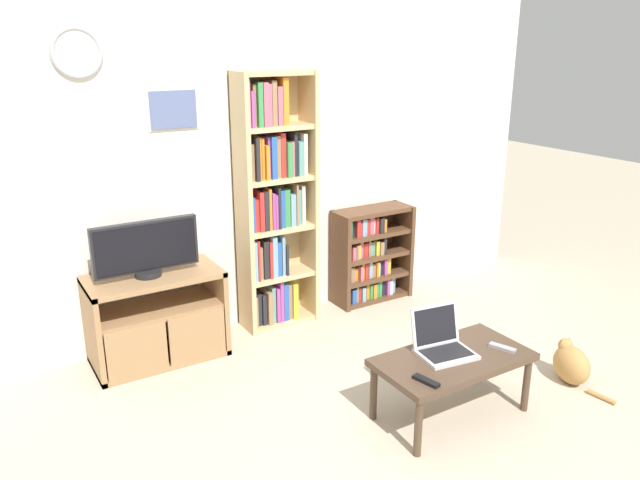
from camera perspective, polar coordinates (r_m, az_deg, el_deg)
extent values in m
plane|color=#BCAD93|center=(3.66, 6.44, -18.53)|extent=(18.00, 18.00, 0.00)
cube|color=silver|center=(4.73, -7.77, 7.20)|extent=(5.73, 0.06, 2.60)
torus|color=#B2B2B7|center=(4.30, -21.35, 15.68)|extent=(0.32, 0.03, 0.32)
cylinder|color=white|center=(4.30, -21.35, 15.68)|extent=(0.26, 0.02, 0.26)
cube|color=silver|center=(4.48, -13.31, 11.55)|extent=(0.36, 0.01, 0.28)
cube|color=slate|center=(4.47, -13.28, 11.54)|extent=(0.33, 0.02, 0.25)
cube|color=#9E754C|center=(4.44, -20.10, -7.86)|extent=(0.04, 0.46, 0.63)
cube|color=#9E754C|center=(4.65, -9.56, -5.78)|extent=(0.04, 0.46, 0.63)
cube|color=#9E754C|center=(4.42, -15.00, -3.29)|extent=(0.91, 0.46, 0.04)
cube|color=#9E754C|center=(4.66, -14.41, -10.16)|extent=(0.91, 0.46, 0.04)
cube|color=#9E754C|center=(4.50, -14.76, -6.09)|extent=(0.84, 0.42, 0.04)
cube|color=#9E754C|center=(4.34, -16.39, -9.71)|extent=(0.40, 0.02, 0.34)
cube|color=#9E754C|center=(4.44, -11.15, -8.61)|extent=(0.40, 0.02, 0.34)
cylinder|color=black|center=(4.39, -15.45, -2.94)|extent=(0.18, 0.18, 0.04)
cube|color=black|center=(4.32, -15.66, -0.55)|extent=(0.71, 0.05, 0.35)
cube|color=black|center=(4.30, -15.55, -0.65)|extent=(0.67, 0.01, 0.31)
cube|color=tan|center=(4.62, -7.04, 2.86)|extent=(0.04, 0.28, 1.96)
cube|color=tan|center=(4.86, -1.05, 3.77)|extent=(0.04, 0.28, 1.96)
cube|color=tan|center=(4.85, -4.68, 3.66)|extent=(0.59, 0.02, 1.96)
cube|color=tan|center=(5.06, -3.74, -7.24)|extent=(0.52, 0.24, 0.04)
cube|color=tan|center=(4.91, -3.83, -3.18)|extent=(0.52, 0.24, 0.04)
cube|color=tan|center=(4.79, -3.92, 1.11)|extent=(0.52, 0.24, 0.04)
cube|color=tan|center=(4.69, -4.02, 5.60)|extent=(0.52, 0.24, 0.04)
cube|color=tan|center=(4.62, -4.12, 10.25)|extent=(0.52, 0.24, 0.04)
cube|color=tan|center=(4.59, -4.23, 15.01)|extent=(0.52, 0.24, 0.04)
cube|color=#93704C|center=(4.92, -6.31, -6.29)|extent=(0.03, 0.20, 0.25)
cube|color=#232328|center=(4.93, -5.94, -6.11)|extent=(0.04, 0.17, 0.26)
cube|color=#232328|center=(4.95, -5.51, -6.11)|extent=(0.03, 0.19, 0.24)
cube|color=#93704C|center=(4.96, -5.05, -5.92)|extent=(0.04, 0.22, 0.27)
cube|color=#5B9389|center=(4.97, -4.70, -5.67)|extent=(0.03, 0.19, 0.29)
cube|color=#9E4293|center=(4.98, -4.32, -5.67)|extent=(0.03, 0.21, 0.28)
cube|color=#9E4293|center=(4.99, -3.99, -5.34)|extent=(0.03, 0.20, 0.33)
cube|color=#2856A8|center=(5.01, -3.60, -5.39)|extent=(0.04, 0.20, 0.30)
cube|color=#93704C|center=(5.03, -3.21, -5.36)|extent=(0.03, 0.19, 0.29)
cube|color=gold|center=(5.05, -2.77, -5.29)|extent=(0.04, 0.21, 0.29)
cube|color=#759EB7|center=(4.76, -6.44, -1.72)|extent=(0.03, 0.22, 0.31)
cube|color=red|center=(4.77, -6.11, -1.63)|extent=(0.02, 0.22, 0.32)
cube|color=#93704C|center=(4.80, -5.84, -1.91)|extent=(0.03, 0.18, 0.25)
cube|color=#232328|center=(4.81, -5.39, -1.58)|extent=(0.04, 0.20, 0.30)
cube|color=red|center=(4.82, -5.00, -1.59)|extent=(0.02, 0.21, 0.29)
cube|color=#759EB7|center=(4.83, -4.65, -1.31)|extent=(0.04, 0.21, 0.33)
cube|color=#2856A8|center=(4.86, -4.23, -1.52)|extent=(0.04, 0.19, 0.27)
cube|color=#759EB7|center=(4.86, -3.83, -1.19)|extent=(0.02, 0.20, 0.32)
cube|color=#232328|center=(4.88, -3.55, -1.56)|extent=(0.02, 0.22, 0.24)
cube|color=#2856A8|center=(4.66, -6.62, 2.48)|extent=(0.04, 0.19, 0.27)
cube|color=red|center=(4.67, -6.23, 2.41)|extent=(0.03, 0.19, 0.24)
cube|color=red|center=(4.67, -5.84, 2.77)|extent=(0.03, 0.22, 0.30)
cube|color=#232328|center=(4.69, -5.39, 2.87)|extent=(0.04, 0.21, 0.30)
cube|color=orange|center=(4.71, -5.06, 3.00)|extent=(0.02, 0.20, 0.31)
cube|color=#9E4293|center=(4.72, -4.76, 2.82)|extent=(0.02, 0.21, 0.28)
cube|color=#9E4293|center=(4.73, -4.51, 2.78)|extent=(0.02, 0.22, 0.26)
cube|color=#232328|center=(4.73, -4.28, 3.11)|extent=(0.02, 0.22, 0.32)
cube|color=#2856A8|center=(4.76, -3.94, 3.03)|extent=(0.04, 0.20, 0.29)
cube|color=#388947|center=(4.78, -3.48, 3.11)|extent=(0.04, 0.19, 0.29)
cube|color=#759EB7|center=(4.80, -2.96, 2.93)|extent=(0.04, 0.20, 0.25)
cube|color=#93704C|center=(4.81, -2.61, 3.41)|extent=(0.02, 0.21, 0.32)
cube|color=#5B9389|center=(4.83, -2.36, 3.20)|extent=(0.03, 0.17, 0.27)
cube|color=white|center=(4.84, -2.00, 3.41)|extent=(0.03, 0.18, 0.30)
cube|color=orange|center=(4.57, -6.92, 7.39)|extent=(0.02, 0.18, 0.31)
cube|color=#93704C|center=(4.58, -6.61, 7.16)|extent=(0.02, 0.18, 0.27)
cube|color=#232328|center=(4.58, -6.23, 7.47)|extent=(0.03, 0.22, 0.31)
cube|color=orange|center=(4.60, -5.97, 7.49)|extent=(0.02, 0.19, 0.31)
cube|color=orange|center=(4.61, -5.69, 7.49)|extent=(0.02, 0.19, 0.30)
cube|color=orange|center=(4.62, -5.33, 7.19)|extent=(0.03, 0.22, 0.25)
cube|color=#9E4293|center=(4.63, -5.12, 7.57)|extent=(0.02, 0.17, 0.30)
cube|color=#2856A8|center=(4.64, -4.73, 7.62)|extent=(0.04, 0.20, 0.31)
cube|color=#93704C|center=(4.66, -4.30, 7.69)|extent=(0.04, 0.18, 0.31)
cube|color=red|center=(4.68, -3.85, 7.84)|extent=(0.04, 0.18, 0.33)
cube|color=#388947|center=(4.70, -3.33, 7.46)|extent=(0.04, 0.22, 0.26)
cube|color=#B75B70|center=(4.72, -3.00, 7.53)|extent=(0.02, 0.19, 0.26)
cube|color=#232328|center=(4.73, -2.74, 7.92)|extent=(0.03, 0.19, 0.32)
cube|color=#5B9389|center=(4.74, -2.32, 7.58)|extent=(0.04, 0.21, 0.26)
cube|color=white|center=(4.76, -1.94, 7.94)|extent=(0.03, 0.22, 0.31)
cube|color=#B75B70|center=(4.51, -7.05, 12.31)|extent=(0.02, 0.21, 0.33)
cube|color=#9E4293|center=(4.52, -6.70, 11.84)|extent=(0.02, 0.21, 0.25)
cube|color=#93704C|center=(4.54, -6.44, 12.15)|extent=(0.02, 0.18, 0.30)
cube|color=#388947|center=(4.54, -6.00, 12.25)|extent=(0.04, 0.21, 0.31)
cube|color=#B75B70|center=(4.56, -5.50, 12.29)|extent=(0.04, 0.21, 0.31)
cube|color=#B75B70|center=(4.58, -5.10, 12.25)|extent=(0.03, 0.20, 0.30)
cube|color=#93704C|center=(4.60, -4.69, 12.41)|extent=(0.04, 0.19, 0.32)
cube|color=#B75B70|center=(4.62, -4.19, 12.18)|extent=(0.04, 0.20, 0.28)
cube|color=orange|center=(4.63, -3.70, 12.58)|extent=(0.04, 0.20, 0.33)
cube|color=brown|center=(5.18, 1.84, -1.97)|extent=(0.04, 0.28, 0.81)
cube|color=brown|center=(5.55, 7.54, -0.75)|extent=(0.04, 0.28, 0.81)
cube|color=brown|center=(5.46, 3.97, -0.95)|extent=(0.69, 0.02, 0.81)
cube|color=brown|center=(5.50, 4.68, -5.16)|extent=(0.62, 0.25, 0.04)
cube|color=brown|center=(5.42, 4.74, -3.27)|extent=(0.62, 0.25, 0.04)
cube|color=brown|center=(5.36, 4.79, -1.34)|extent=(0.62, 0.25, 0.04)
cube|color=brown|center=(5.30, 4.84, 0.64)|extent=(0.62, 0.25, 0.04)
cube|color=brown|center=(5.24, 4.90, 2.66)|extent=(0.62, 0.25, 0.04)
cube|color=red|center=(5.32, 2.09, -4.92)|extent=(0.03, 0.19, 0.13)
cube|color=#2856A8|center=(5.34, 2.53, -4.88)|extent=(0.04, 0.22, 0.13)
cube|color=#93704C|center=(5.36, 2.85, -4.69)|extent=(0.02, 0.21, 0.15)
cube|color=red|center=(5.38, 3.10, -4.71)|extent=(0.02, 0.20, 0.13)
cube|color=#759EB7|center=(5.39, 3.40, -4.69)|extent=(0.03, 0.23, 0.12)
cube|color=#232328|center=(5.41, 3.59, -4.55)|extent=(0.02, 0.18, 0.13)
cube|color=orange|center=(5.42, 3.85, -4.44)|extent=(0.03, 0.19, 0.14)
cube|color=#388947|center=(5.44, 4.13, -4.46)|extent=(0.03, 0.20, 0.13)
cube|color=orange|center=(5.46, 4.44, -4.39)|extent=(0.03, 0.21, 0.13)
cube|color=#388947|center=(5.48, 4.69, -4.29)|extent=(0.03, 0.20, 0.13)
cube|color=#388947|center=(5.49, 4.95, -4.16)|extent=(0.03, 0.20, 0.15)
cube|color=#232328|center=(5.51, 5.24, -4.06)|extent=(0.04, 0.18, 0.15)
cube|color=#9E4293|center=(5.53, 5.63, -4.02)|extent=(0.03, 0.22, 0.15)
cube|color=white|center=(5.55, 5.89, -4.02)|extent=(0.03, 0.21, 0.13)
cube|color=#759EB7|center=(5.58, 6.17, -3.82)|extent=(0.04, 0.18, 0.15)
cube|color=#2856A8|center=(5.24, 2.14, -2.93)|extent=(0.03, 0.22, 0.15)
cube|color=#93704C|center=(5.26, 2.43, -2.92)|extent=(0.04, 0.20, 0.13)
cube|color=orange|center=(5.29, 2.78, -2.91)|extent=(0.04, 0.18, 0.11)
cube|color=#B75B70|center=(5.30, 3.20, -2.79)|extent=(0.03, 0.23, 0.13)
cube|color=orange|center=(5.33, 3.42, -2.64)|extent=(0.03, 0.18, 0.14)
cube|color=red|center=(5.35, 3.75, -2.61)|extent=(0.03, 0.19, 0.13)
cube|color=#759EB7|center=(5.36, 4.08, -2.46)|extent=(0.03, 0.20, 0.15)
cube|color=#93704C|center=(5.39, 4.39, -2.53)|extent=(0.03, 0.19, 0.12)
cube|color=orange|center=(5.40, 4.68, -2.41)|extent=(0.02, 0.22, 0.13)
cube|color=white|center=(5.41, 4.84, -2.42)|extent=(0.02, 0.20, 0.12)
cube|color=#232328|center=(5.43, 5.09, -2.20)|extent=(0.03, 0.18, 0.15)
cube|color=#9E4293|center=(5.44, 5.42, -2.21)|extent=(0.03, 0.21, 0.14)
cube|color=gold|center=(5.47, 5.72, -2.10)|extent=(0.04, 0.19, 0.14)
cube|color=orange|center=(5.19, 2.15, -0.95)|extent=(0.04, 0.18, 0.13)
cube|color=#B75B70|center=(5.21, 2.56, -1.01)|extent=(0.04, 0.21, 0.11)
cube|color=#93704C|center=(5.22, 2.85, -0.89)|extent=(0.02, 0.22, 0.13)
cube|color=gold|center=(5.24, 3.05, -0.84)|extent=(0.02, 0.20, 0.12)
cube|color=#B75B70|center=(5.25, 3.30, -0.68)|extent=(0.03, 0.18, 0.14)
cube|color=red|center=(5.28, 3.70, -0.71)|extent=(0.04, 0.18, 0.12)
cube|color=#93704C|center=(5.29, 4.02, -0.50)|extent=(0.02, 0.18, 0.15)
cube|color=#5B9389|center=(5.32, 4.31, -0.58)|extent=(0.04, 0.18, 0.12)
cube|color=gold|center=(5.34, 4.70, -0.50)|extent=(0.03, 0.21, 0.12)
cube|color=#93704C|center=(5.35, 5.04, -0.52)|extent=(0.04, 0.23, 0.11)
cube|color=#232328|center=(5.37, 5.31, -0.27)|extent=(0.03, 0.22, 0.15)
cube|color=#388947|center=(5.11, 2.18, 1.12)|extent=(0.02, 0.22, 0.14)
cube|color=#232328|center=(5.15, 2.47, 1.14)|extent=(0.04, 0.17, 0.13)
cube|color=red|center=(5.16, 2.92, 1.28)|extent=(0.03, 0.22, 0.15)
cube|color=red|center=(5.18, 3.17, 1.19)|extent=(0.02, 0.20, 0.12)
cube|color=#759EB7|center=(5.19, 3.48, 1.34)|extent=(0.04, 0.21, 0.14)
cube|color=red|center=(5.22, 3.84, 1.38)|extent=(0.03, 0.20, 0.13)
cube|color=#B75B70|center=(5.24, 4.18, 1.50)|extent=(0.04, 0.20, 0.15)
cube|color=white|center=(5.26, 4.42, 1.44)|extent=(0.02, 0.18, 0.12)
cube|color=red|center=(5.27, 4.68, 1.53)|extent=(0.03, 0.20, 0.13)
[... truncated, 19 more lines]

